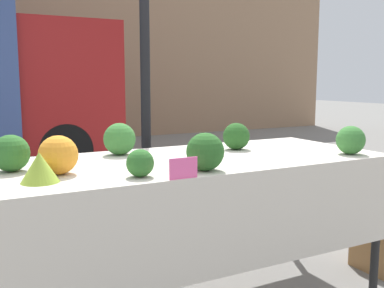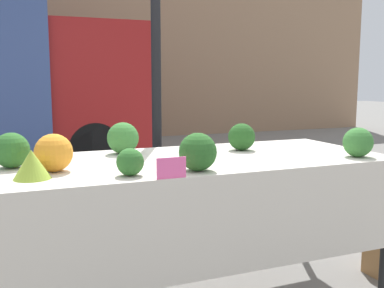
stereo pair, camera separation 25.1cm
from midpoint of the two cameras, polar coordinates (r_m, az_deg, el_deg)
building_facade at (r=10.24m, az=-16.50°, el=14.26°), size 16.00×0.60×4.90m
tent_pole at (r=3.25m, az=-2.32°, el=5.99°), size 0.07×0.07×2.35m
market_table at (r=2.48m, az=3.51°, el=-4.27°), size 2.21×0.93×0.86m
orange_cauliflower at (r=2.20m, az=-14.10°, el=-1.11°), size 0.18×0.18×0.18m
romanesco_head at (r=2.06m, az=-16.45°, el=-2.53°), size 0.16×0.16×0.13m
broccoli_head_0 at (r=2.82m, az=8.86°, el=0.89°), size 0.17×0.17×0.17m
broccoli_head_1 at (r=2.67m, az=-6.13°, el=0.74°), size 0.19×0.19×0.19m
broccoli_head_2 at (r=2.35m, az=-19.18°, el=-0.79°), size 0.18×0.18×0.18m
broccoli_head_3 at (r=2.76m, az=22.82°, el=0.18°), size 0.17×0.17×0.17m
broccoli_head_4 at (r=2.15m, az=4.08°, el=-1.03°), size 0.19×0.19×0.19m
broccoli_head_5 at (r=2.05m, az=-4.41°, el=-2.33°), size 0.13×0.13×0.13m
price_sign at (r=1.99m, az=0.97°, el=-3.09°), size 0.14×0.01×0.09m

